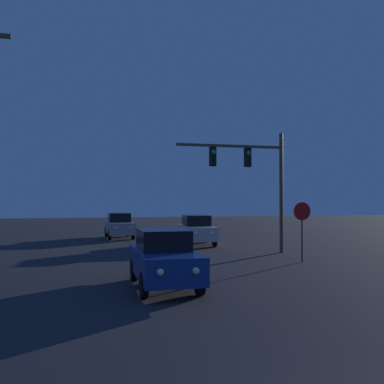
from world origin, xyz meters
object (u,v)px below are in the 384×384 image
(car_mid, at_px, (197,230))
(traffic_signal_mast, at_px, (254,172))
(car_near, at_px, (164,258))
(car_far, at_px, (119,225))
(stop_sign, at_px, (302,220))

(car_mid, relative_size, traffic_signal_mast, 0.72)
(car_mid, bearing_deg, car_near, 74.73)
(car_mid, bearing_deg, car_far, -49.19)
(stop_sign, bearing_deg, car_mid, 108.09)
(car_near, xyz_separation_m, car_far, (-0.08, 16.38, 0.00))
(car_mid, xyz_separation_m, stop_sign, (2.47, -7.56, 0.86))
(traffic_signal_mast, relative_size, stop_sign, 2.35)
(car_far, bearing_deg, car_mid, 124.61)
(car_mid, height_order, stop_sign, stop_sign)
(car_far, xyz_separation_m, stop_sign, (6.41, -12.80, 0.86))
(car_far, bearing_deg, car_near, 87.96)
(car_mid, distance_m, stop_sign, 8.00)
(car_near, relative_size, car_mid, 0.98)
(car_far, xyz_separation_m, traffic_signal_mast, (5.60, -9.72, 3.01))
(car_near, bearing_deg, car_far, -89.65)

